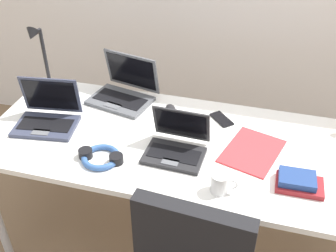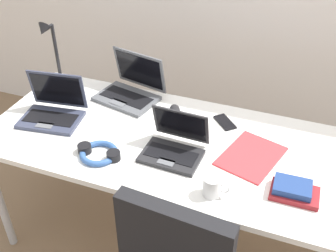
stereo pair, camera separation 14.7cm
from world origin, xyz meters
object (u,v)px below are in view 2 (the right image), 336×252
at_px(book_stack, 294,190).
at_px(laptop_front_left, 174,146).
at_px(computer_mouse, 175,110).
at_px(headphones, 99,153).
at_px(laptop_near_lamp, 130,89).
at_px(laptop_near_mouse, 53,110).
at_px(paper_folder_front_right, 251,156).
at_px(cell_phone, 225,122).
at_px(desk_lamp, 53,54).
at_px(coffee_mug, 213,186).

bearing_deg(book_stack, laptop_front_left, 171.46).
xyz_separation_m(computer_mouse, headphones, (-0.20, -0.46, -0.00)).
bearing_deg(laptop_near_lamp, laptop_near_mouse, -131.31).
xyz_separation_m(laptop_front_left, paper_folder_front_right, (0.34, 0.10, -0.04)).
distance_m(laptop_near_lamp, cell_phone, 0.56).
bearing_deg(headphones, laptop_front_left, 23.53).
xyz_separation_m(desk_lamp, book_stack, (1.41, -0.45, -0.17)).
distance_m(laptop_near_mouse, headphones, 0.42).
distance_m(laptop_near_mouse, paper_folder_front_right, 1.03).
bearing_deg(computer_mouse, book_stack, -54.74).
relative_size(laptop_front_left, laptop_near_lamp, 0.74).
xyz_separation_m(cell_phone, coffee_mug, (0.08, -0.51, 0.04)).
bearing_deg(computer_mouse, cell_phone, -23.53).
relative_size(laptop_front_left, headphones, 1.30).
bearing_deg(book_stack, coffee_mug, -160.33).
bearing_deg(laptop_front_left, cell_phone, 63.40).
xyz_separation_m(laptop_front_left, book_stack, (0.55, -0.08, -0.02)).
bearing_deg(laptop_near_mouse, laptop_near_lamp, 48.69).
bearing_deg(headphones, paper_folder_front_right, 19.92).
bearing_deg(paper_folder_front_right, desk_lamp, 167.63).
relative_size(desk_lamp, coffee_mug, 3.54).
height_order(laptop_near_lamp, book_stack, laptop_near_lamp).
bearing_deg(paper_folder_front_right, cell_phone, 129.12).
distance_m(computer_mouse, paper_folder_front_right, 0.51).
relative_size(laptop_near_mouse, computer_mouse, 3.47).
bearing_deg(paper_folder_front_right, laptop_front_left, -163.61).
height_order(laptop_near_mouse, cell_phone, laptop_near_mouse).
relative_size(book_stack, coffee_mug, 1.74).
height_order(desk_lamp, laptop_near_lamp, desk_lamp).
relative_size(laptop_near_lamp, headphones, 1.76).
bearing_deg(headphones, computer_mouse, 66.08).
height_order(desk_lamp, computer_mouse, desk_lamp).
height_order(laptop_front_left, cell_phone, laptop_front_left).
bearing_deg(laptop_near_mouse, paper_folder_front_right, 2.51).
distance_m(laptop_near_lamp, coffee_mug, 0.86).
xyz_separation_m(laptop_near_mouse, headphones, (0.37, -0.19, -0.03)).
bearing_deg(paper_folder_front_right, book_stack, -41.24).
bearing_deg(paper_folder_front_right, computer_mouse, 153.96).
bearing_deg(headphones, book_stack, 3.70).
xyz_separation_m(desk_lamp, coffee_mug, (1.10, -0.56, -0.15)).
distance_m(laptop_near_lamp, paper_folder_front_right, 0.79).
bearing_deg(computer_mouse, laptop_near_lamp, 144.44).
bearing_deg(laptop_near_mouse, headphones, -27.59).
distance_m(desk_lamp, computer_mouse, 0.77).
xyz_separation_m(computer_mouse, coffee_mug, (0.35, -0.52, 0.03)).
bearing_deg(coffee_mug, laptop_front_left, 140.61).
xyz_separation_m(laptop_front_left, laptop_near_mouse, (-0.69, 0.05, 0.00)).
distance_m(computer_mouse, coffee_mug, 0.62).
relative_size(laptop_near_mouse, coffee_mug, 2.95).
distance_m(laptop_front_left, cell_phone, 0.36).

